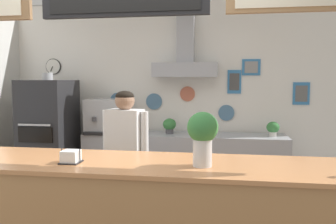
% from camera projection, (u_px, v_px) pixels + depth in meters
% --- Properties ---
extents(back_wall_assembly, '(4.93, 2.68, 2.80)m').
position_uv_depth(back_wall_assembly, '(171.00, 91.00, 5.07)').
color(back_wall_assembly, '#9E9E99').
rests_on(back_wall_assembly, ground_plane).
extents(back_prep_counter, '(2.78, 0.56, 0.91)m').
position_uv_depth(back_prep_counter, '(184.00, 167.00, 4.91)').
color(back_prep_counter, '#A3A5AD').
rests_on(back_prep_counter, ground_plane).
extents(pizza_oven, '(0.62, 0.75, 1.76)m').
position_uv_depth(pizza_oven, '(49.00, 140.00, 4.87)').
color(pizza_oven, '#232326').
rests_on(pizza_oven, ground_plane).
extents(shop_worker, '(0.52, 0.28, 1.55)m').
position_uv_depth(shop_worker, '(125.00, 156.00, 3.76)').
color(shop_worker, '#232328').
rests_on(shop_worker, ground_plane).
extents(espresso_machine, '(0.58, 0.48, 0.48)m').
position_uv_depth(espresso_machine, '(107.00, 116.00, 4.99)').
color(espresso_machine, '#B7BABF').
rests_on(espresso_machine, back_prep_counter).
extents(potted_sage, '(0.18, 0.18, 0.21)m').
position_uv_depth(potted_sage, '(170.00, 125.00, 4.92)').
color(potted_sage, '#4C4C51').
rests_on(potted_sage, back_prep_counter).
extents(potted_thyme, '(0.17, 0.17, 0.20)m').
position_uv_depth(potted_thyme, '(273.00, 128.00, 4.68)').
color(potted_thyme, beige).
rests_on(potted_thyme, back_prep_counter).
extents(basil_vase, '(0.21, 0.21, 0.38)m').
position_uv_depth(basil_vase, '(203.00, 136.00, 2.42)').
color(basil_vase, silver).
rests_on(basil_vase, service_counter).
extents(napkin_holder, '(0.15, 0.14, 0.10)m').
position_uv_depth(napkin_holder, '(71.00, 157.00, 2.53)').
color(napkin_holder, '#262628').
rests_on(napkin_holder, service_counter).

